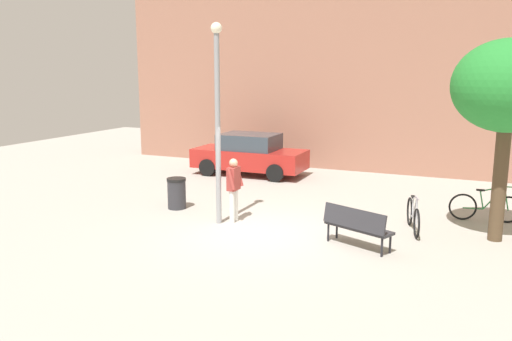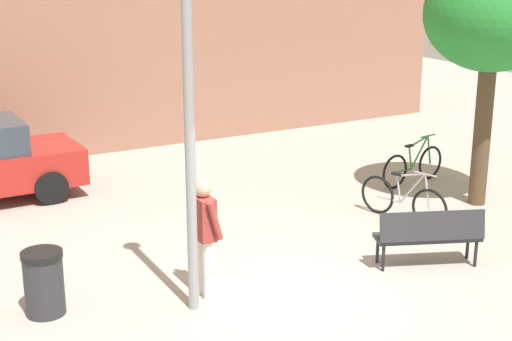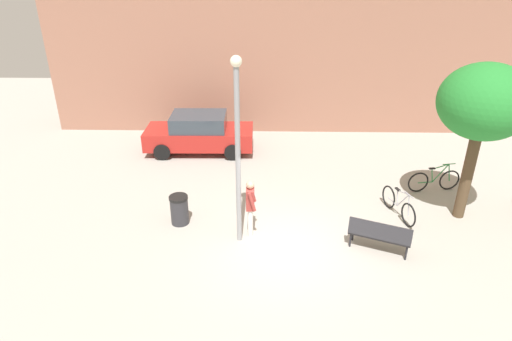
{
  "view_description": "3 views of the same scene",
  "coord_description": "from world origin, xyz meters",
  "px_view_note": "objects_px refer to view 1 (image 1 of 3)",
  "views": [
    {
      "loc": [
        4.87,
        -11.22,
        3.91
      ],
      "look_at": [
        -0.99,
        1.99,
        1.12
      ],
      "focal_mm": 36.81,
      "sensor_mm": 36.0,
      "label": 1
    },
    {
      "loc": [
        -5.04,
        -8.14,
        4.64
      ],
      "look_at": [
        0.22,
        1.37,
        1.45
      ],
      "focal_mm": 52.92,
      "sensor_mm": 36.0,
      "label": 2
    },
    {
      "loc": [
        -0.62,
        -9.73,
        7.03
      ],
      "look_at": [
        -0.89,
        2.04,
        1.29
      ],
      "focal_mm": 30.83,
      "sensor_mm": 36.0,
      "label": 3
    }
  ],
  "objects_px": {
    "plaza_tree": "(508,88)",
    "bicycle_silver": "(413,216)",
    "park_bench": "(357,224)",
    "parked_car_red": "(249,154)",
    "trash_bin": "(177,193)",
    "bicycle_green": "(486,207)",
    "person_by_lamppost": "(234,186)",
    "lamppost": "(218,111)"
  },
  "relations": [
    {
      "from": "bicycle_silver",
      "to": "trash_bin",
      "type": "height_order",
      "value": "bicycle_silver"
    },
    {
      "from": "lamppost",
      "to": "bicycle_green",
      "type": "relative_size",
      "value": 2.81
    },
    {
      "from": "trash_bin",
      "to": "bicycle_green",
      "type": "bearing_deg",
      "value": 14.96
    },
    {
      "from": "lamppost",
      "to": "person_by_lamppost",
      "type": "xyz_separation_m",
      "value": [
        0.3,
        0.27,
        -1.93
      ]
    },
    {
      "from": "bicycle_green",
      "to": "trash_bin",
      "type": "bearing_deg",
      "value": -165.04
    },
    {
      "from": "lamppost",
      "to": "parked_car_red",
      "type": "relative_size",
      "value": 1.19
    },
    {
      "from": "person_by_lamppost",
      "to": "trash_bin",
      "type": "bearing_deg",
      "value": 165.67
    },
    {
      "from": "person_by_lamppost",
      "to": "parked_car_red",
      "type": "bearing_deg",
      "value": 110.89
    },
    {
      "from": "lamppost",
      "to": "bicycle_silver",
      "type": "bearing_deg",
      "value": 15.84
    },
    {
      "from": "lamppost",
      "to": "person_by_lamppost",
      "type": "height_order",
      "value": "lamppost"
    },
    {
      "from": "lamppost",
      "to": "plaza_tree",
      "type": "xyz_separation_m",
      "value": [
        6.52,
        1.39,
        0.62
      ]
    },
    {
      "from": "bicycle_green",
      "to": "parked_car_red",
      "type": "bearing_deg",
      "value": 159.2
    },
    {
      "from": "park_bench",
      "to": "bicycle_green",
      "type": "xyz_separation_m",
      "value": [
        2.6,
        3.42,
        -0.16
      ]
    },
    {
      "from": "person_by_lamppost",
      "to": "park_bench",
      "type": "distance_m",
      "value": 3.49
    },
    {
      "from": "plaza_tree",
      "to": "trash_bin",
      "type": "height_order",
      "value": "plaza_tree"
    },
    {
      "from": "plaza_tree",
      "to": "trash_bin",
      "type": "distance_m",
      "value": 8.87
    },
    {
      "from": "lamppost",
      "to": "park_bench",
      "type": "relative_size",
      "value": 3.03
    },
    {
      "from": "plaza_tree",
      "to": "bicycle_silver",
      "type": "height_order",
      "value": "plaza_tree"
    },
    {
      "from": "lamppost",
      "to": "trash_bin",
      "type": "relative_size",
      "value": 5.7
    },
    {
      "from": "person_by_lamppost",
      "to": "parked_car_red",
      "type": "relative_size",
      "value": 0.4
    },
    {
      "from": "person_by_lamppost",
      "to": "parked_car_red",
      "type": "height_order",
      "value": "person_by_lamppost"
    },
    {
      "from": "person_by_lamppost",
      "to": "bicycle_green",
      "type": "bearing_deg",
      "value": 24.17
    },
    {
      "from": "parked_car_red",
      "to": "lamppost",
      "type": "bearing_deg",
      "value": -72.48
    },
    {
      "from": "person_by_lamppost",
      "to": "bicycle_silver",
      "type": "bearing_deg",
      "value": 13.53
    },
    {
      "from": "park_bench",
      "to": "plaza_tree",
      "type": "bearing_deg",
      "value": 33.1
    },
    {
      "from": "bicycle_green",
      "to": "parked_car_red",
      "type": "relative_size",
      "value": 0.42
    },
    {
      "from": "plaza_tree",
      "to": "parked_car_red",
      "type": "relative_size",
      "value": 1.09
    },
    {
      "from": "person_by_lamppost",
      "to": "park_bench",
      "type": "relative_size",
      "value": 1.01
    },
    {
      "from": "bicycle_silver",
      "to": "trash_bin",
      "type": "relative_size",
      "value": 1.99
    },
    {
      "from": "person_by_lamppost",
      "to": "plaza_tree",
      "type": "xyz_separation_m",
      "value": [
        6.22,
        1.11,
        2.54
      ]
    },
    {
      "from": "parked_car_red",
      "to": "trash_bin",
      "type": "height_order",
      "value": "parked_car_red"
    },
    {
      "from": "plaza_tree",
      "to": "trash_bin",
      "type": "relative_size",
      "value": 5.2
    },
    {
      "from": "park_bench",
      "to": "bicycle_green",
      "type": "relative_size",
      "value": 0.93
    },
    {
      "from": "plaza_tree",
      "to": "bicycle_silver",
      "type": "relative_size",
      "value": 2.62
    },
    {
      "from": "plaza_tree",
      "to": "trash_bin",
      "type": "bearing_deg",
      "value": -175.99
    },
    {
      "from": "park_bench",
      "to": "parked_car_red",
      "type": "distance_m",
      "value": 8.62
    },
    {
      "from": "park_bench",
      "to": "plaza_tree",
      "type": "xyz_separation_m",
      "value": [
        2.83,
        1.85,
        2.96
      ]
    },
    {
      "from": "person_by_lamppost",
      "to": "trash_bin",
      "type": "height_order",
      "value": "person_by_lamppost"
    },
    {
      "from": "park_bench",
      "to": "plaza_tree",
      "type": "distance_m",
      "value": 4.5
    },
    {
      "from": "lamppost",
      "to": "park_bench",
      "type": "distance_m",
      "value": 4.39
    },
    {
      "from": "park_bench",
      "to": "parked_car_red",
      "type": "height_order",
      "value": "parked_car_red"
    },
    {
      "from": "person_by_lamppost",
      "to": "bicycle_green",
      "type": "xyz_separation_m",
      "value": [
        5.99,
        2.69,
        -0.58
      ]
    }
  ]
}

